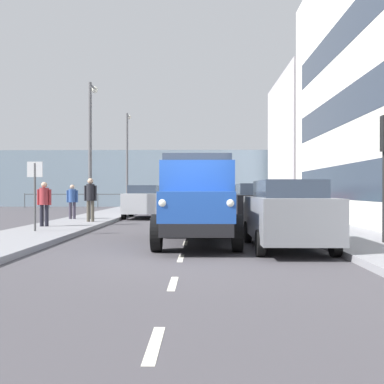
{
  "coord_description": "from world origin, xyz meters",
  "views": [
    {
      "loc": [
        -0.45,
        10.26,
        1.49
      ],
      "look_at": [
        -0.08,
        -7.37,
        1.4
      ],
      "focal_mm": 43.05,
      "sensor_mm": 36.0,
      "label": 1
    }
  ],
  "objects_px": {
    "car_teal_kerbside_2": "(244,202)",
    "lamp_post_promenade": "(91,138)",
    "car_grey_kerbside_near": "(286,213)",
    "truck_vintage_blue": "(197,201)",
    "car_maroon_kerbside_3": "(236,199)",
    "pedestrian_couple_a": "(90,196)",
    "car_black_kerbside_1": "(257,205)",
    "pedestrian_with_bag": "(44,200)",
    "car_silver_oppositeside_0": "(144,201)",
    "pedestrian_near_railing": "(72,199)",
    "lamp_post_far": "(127,152)",
    "car_navy_oppositeside_1": "(155,199)",
    "street_sign": "(35,184)"
  },
  "relations": [
    {
      "from": "car_teal_kerbside_2",
      "to": "lamp_post_promenade",
      "type": "bearing_deg",
      "value": 13.88
    },
    {
      "from": "car_grey_kerbside_near",
      "to": "lamp_post_promenade",
      "type": "relative_size",
      "value": 0.71
    },
    {
      "from": "truck_vintage_blue",
      "to": "car_maroon_kerbside_3",
      "type": "relative_size",
      "value": 1.29
    },
    {
      "from": "truck_vintage_blue",
      "to": "pedestrian_couple_a",
      "type": "height_order",
      "value": "truck_vintage_blue"
    },
    {
      "from": "car_black_kerbside_1",
      "to": "lamp_post_promenade",
      "type": "distance_m",
      "value": 8.52
    },
    {
      "from": "pedestrian_with_bag",
      "to": "pedestrian_couple_a",
      "type": "bearing_deg",
      "value": -113.58
    },
    {
      "from": "car_grey_kerbside_near",
      "to": "car_silver_oppositeside_0",
      "type": "relative_size",
      "value": 1.1
    },
    {
      "from": "pedestrian_couple_a",
      "to": "lamp_post_promenade",
      "type": "distance_m",
      "value": 3.36
    },
    {
      "from": "car_maroon_kerbside_3",
      "to": "pedestrian_with_bag",
      "type": "distance_m",
      "value": 14.18
    },
    {
      "from": "pedestrian_with_bag",
      "to": "pedestrian_near_railing",
      "type": "bearing_deg",
      "value": -87.31
    },
    {
      "from": "lamp_post_far",
      "to": "pedestrian_with_bag",
      "type": "bearing_deg",
      "value": 87.86
    },
    {
      "from": "car_silver_oppositeside_0",
      "to": "car_navy_oppositeside_1",
      "type": "distance_m",
      "value": 5.52
    },
    {
      "from": "lamp_post_promenade",
      "to": "lamp_post_far",
      "type": "xyz_separation_m",
      "value": [
        0.06,
        -10.83,
        0.21
      ]
    },
    {
      "from": "car_silver_oppositeside_0",
      "to": "pedestrian_near_railing",
      "type": "relative_size",
      "value": 2.56
    },
    {
      "from": "car_maroon_kerbside_3",
      "to": "lamp_post_far",
      "type": "relative_size",
      "value": 0.65
    },
    {
      "from": "car_maroon_kerbside_3",
      "to": "lamp_post_far",
      "type": "height_order",
      "value": "lamp_post_far"
    },
    {
      "from": "car_navy_oppositeside_1",
      "to": "car_silver_oppositeside_0",
      "type": "bearing_deg",
      "value": 90.0
    },
    {
      "from": "car_maroon_kerbside_3",
      "to": "car_navy_oppositeside_1",
      "type": "height_order",
      "value": "same"
    },
    {
      "from": "car_navy_oppositeside_1",
      "to": "car_grey_kerbside_near",
      "type": "bearing_deg",
      "value": 106.0
    },
    {
      "from": "truck_vintage_blue",
      "to": "lamp_post_far",
      "type": "xyz_separation_m",
      "value": [
        5.07,
        -19.66,
        2.94
      ]
    },
    {
      "from": "car_navy_oppositeside_1",
      "to": "pedestrian_near_railing",
      "type": "distance_m",
      "value": 9.05
    },
    {
      "from": "car_maroon_kerbside_3",
      "to": "street_sign",
      "type": "height_order",
      "value": "street_sign"
    },
    {
      "from": "lamp_post_promenade",
      "to": "pedestrian_with_bag",
      "type": "bearing_deg",
      "value": 81.91
    },
    {
      "from": "car_teal_kerbside_2",
      "to": "lamp_post_promenade",
      "type": "relative_size",
      "value": 0.65
    },
    {
      "from": "car_maroon_kerbside_3",
      "to": "lamp_post_far",
      "type": "xyz_separation_m",
      "value": [
        7.31,
        -3.53,
        3.22
      ]
    },
    {
      "from": "car_black_kerbside_1",
      "to": "pedestrian_near_railing",
      "type": "bearing_deg",
      "value": -21.6
    },
    {
      "from": "lamp_post_far",
      "to": "truck_vintage_blue",
      "type": "bearing_deg",
      "value": 104.45
    },
    {
      "from": "car_maroon_kerbside_3",
      "to": "truck_vintage_blue",
      "type": "bearing_deg",
      "value": 82.07
    },
    {
      "from": "car_navy_oppositeside_1",
      "to": "pedestrian_near_railing",
      "type": "height_order",
      "value": "pedestrian_near_railing"
    },
    {
      "from": "car_grey_kerbside_near",
      "to": "car_maroon_kerbside_3",
      "type": "distance_m",
      "value": 16.87
    },
    {
      "from": "car_maroon_kerbside_3",
      "to": "lamp_post_promenade",
      "type": "relative_size",
      "value": 0.7
    },
    {
      "from": "lamp_post_promenade",
      "to": "car_navy_oppositeside_1",
      "type": "bearing_deg",
      "value": -103.83
    },
    {
      "from": "car_silver_oppositeside_0",
      "to": "street_sign",
      "type": "bearing_deg",
      "value": 75.7
    },
    {
      "from": "car_navy_oppositeside_1",
      "to": "pedestrian_couple_a",
      "type": "xyz_separation_m",
      "value": [
        1.63,
        10.43,
        0.33
      ]
    },
    {
      "from": "truck_vintage_blue",
      "to": "pedestrian_couple_a",
      "type": "distance_m",
      "value": 8.22
    },
    {
      "from": "car_silver_oppositeside_0",
      "to": "pedestrian_couple_a",
      "type": "relative_size",
      "value": 2.21
    },
    {
      "from": "car_black_kerbside_1",
      "to": "car_silver_oppositeside_0",
      "type": "height_order",
      "value": "same"
    },
    {
      "from": "pedestrian_couple_a",
      "to": "pedestrian_near_railing",
      "type": "bearing_deg",
      "value": -55.28
    },
    {
      "from": "truck_vintage_blue",
      "to": "pedestrian_with_bag",
      "type": "distance_m",
      "value": 7.12
    },
    {
      "from": "car_silver_oppositeside_0",
      "to": "pedestrian_couple_a",
      "type": "distance_m",
      "value": 5.19
    },
    {
      "from": "car_grey_kerbside_near",
      "to": "car_black_kerbside_1",
      "type": "distance_m",
      "value": 6.26
    },
    {
      "from": "car_grey_kerbside_near",
      "to": "car_maroon_kerbside_3",
      "type": "height_order",
      "value": "same"
    },
    {
      "from": "car_navy_oppositeside_1",
      "to": "truck_vintage_blue",
      "type": "bearing_deg",
      "value": 99.59
    },
    {
      "from": "car_silver_oppositeside_0",
      "to": "street_sign",
      "type": "distance_m",
      "value": 9.63
    },
    {
      "from": "car_navy_oppositeside_1",
      "to": "lamp_post_far",
      "type": "distance_m",
      "value": 4.54
    },
    {
      "from": "car_silver_oppositeside_0",
      "to": "lamp_post_promenade",
      "type": "relative_size",
      "value": 0.64
    },
    {
      "from": "lamp_post_promenade",
      "to": "lamp_post_far",
      "type": "relative_size",
      "value": 0.94
    },
    {
      "from": "car_teal_kerbside_2",
      "to": "car_silver_oppositeside_0",
      "type": "relative_size",
      "value": 1.02
    },
    {
      "from": "car_black_kerbside_1",
      "to": "car_maroon_kerbside_3",
      "type": "height_order",
      "value": "same"
    },
    {
      "from": "car_navy_oppositeside_1",
      "to": "pedestrian_couple_a",
      "type": "bearing_deg",
      "value": 81.14
    }
  ]
}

